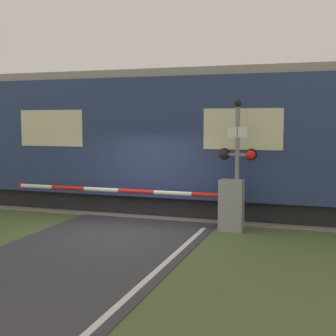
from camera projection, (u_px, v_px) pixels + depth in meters
ground_plane at (125, 232)px, 11.75m from camera, size 80.00×80.00×0.00m
track_bed at (166, 209)px, 14.81m from camera, size 36.00×3.20×0.13m
train at (75, 139)px, 15.60m from camera, size 21.23×2.81×4.27m
crossing_barrier at (210, 202)px, 12.02m from camera, size 6.64×0.44×1.31m
signal_post at (237, 157)px, 11.84m from camera, size 0.99×0.26×3.32m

